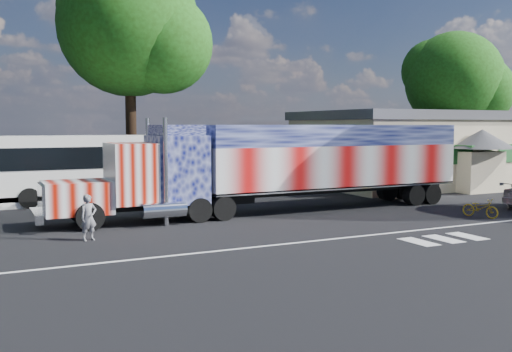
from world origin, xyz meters
name	(u,v)px	position (x,y,z in m)	size (l,w,h in m)	color
ground	(287,227)	(0.00, 0.00, 0.00)	(100.00, 100.00, 0.00)	black
lane_markings	(377,239)	(1.71, -3.77, 0.01)	(30.00, 2.67, 0.01)	silver
semi_truck	(287,164)	(2.13, 3.89, 2.35)	(21.44, 3.39, 4.57)	black
coach_bus	(116,167)	(-4.54, 11.79, 1.90)	(12.63, 2.94, 3.68)	white
hall_building	(452,147)	(19.92, 10.86, 2.62)	(22.40, 12.80, 5.20)	beige
woman	(89,217)	(-7.96, 0.76, 0.85)	(0.62, 0.41, 1.71)	slate
bicycle	(480,208)	(9.20, -1.75, 0.45)	(0.59, 1.70, 0.89)	gold
tree_n_mid	(132,27)	(-2.23, 16.86, 10.64)	(9.65, 9.19, 15.30)	black
tree_far_ne	(456,81)	(27.97, 18.66, 8.27)	(9.28, 8.84, 12.75)	black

